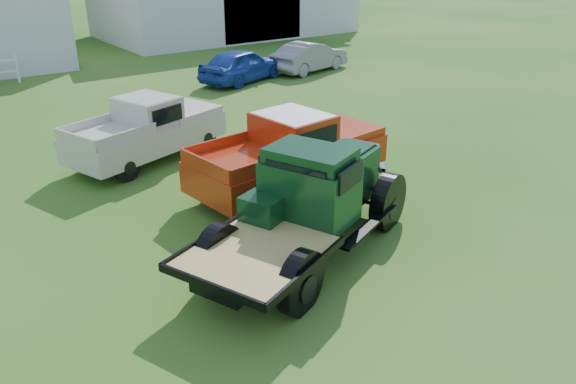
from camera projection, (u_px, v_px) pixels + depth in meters
ground at (316, 263)px, 11.09m from camera, size 120.00×120.00×0.00m
vintage_flatbed at (307, 204)px, 10.97m from camera, size 6.07×4.13×2.24m
red_pickup at (290, 152)px, 14.03m from camera, size 5.62×2.66×1.98m
white_pickup at (147, 130)px, 16.02m from camera, size 5.21×3.28×1.79m
misc_car_blue at (242, 65)px, 25.11m from camera, size 4.71×3.04×1.49m
misc_car_grey at (310, 57)px, 27.13m from camera, size 4.47×2.35×1.40m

